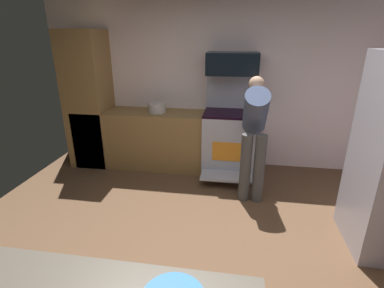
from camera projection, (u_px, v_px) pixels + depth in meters
ground_plane at (186, 255)px, 2.86m from camera, size 5.20×4.80×0.02m
wall_back at (211, 84)px, 4.56m from camera, size 5.20×0.12×2.60m
lower_cabinet_run at (152, 139)px, 4.66m from camera, size 2.40×0.60×0.90m
cabinet_column at (89, 100)px, 4.59m from camera, size 0.60×0.60×2.10m
oven_range at (229, 140)px, 4.45m from camera, size 0.76×0.97×1.48m
microwave at (233, 64)px, 4.13m from camera, size 0.74×0.38×0.31m
person_cook at (254, 129)px, 3.63m from camera, size 0.31×0.67×1.53m
stock_pot at (157, 108)px, 4.46m from camera, size 0.27×0.27×0.14m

